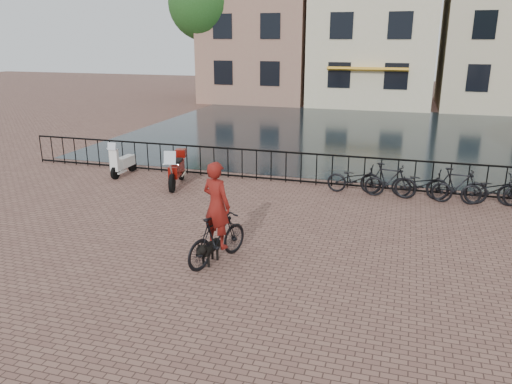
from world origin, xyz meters
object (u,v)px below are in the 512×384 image
(dog, at_px, (210,251))
(motorcycle, at_px, (176,165))
(cyclist, at_px, (217,219))
(scooter, at_px, (123,157))

(dog, relative_size, motorcycle, 0.45)
(cyclist, xyz_separation_m, dog, (-0.12, -0.10, -0.69))
(cyclist, height_order, dog, cyclist)
(motorcycle, bearing_deg, scooter, 150.93)
(motorcycle, relative_size, scooter, 1.39)
(dog, bearing_deg, motorcycle, 130.64)
(cyclist, distance_m, dog, 0.71)
(scooter, bearing_deg, cyclist, -44.43)
(cyclist, relative_size, dog, 2.97)
(motorcycle, xyz_separation_m, scooter, (-2.30, 0.64, -0.03))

